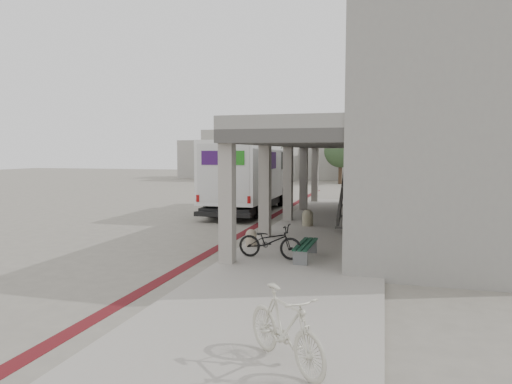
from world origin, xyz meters
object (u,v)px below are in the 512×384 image
(utility_cabinet, at_px, (355,210))
(bicycle_black, at_px, (270,241))
(fedex_truck, at_px, (248,175))
(bicycle_cream, at_px, (285,328))
(bench, at_px, (306,248))

(utility_cabinet, distance_m, bicycle_black, 7.07)
(fedex_truck, xyz_separation_m, utility_cabinet, (5.64, -3.48, -1.24))
(utility_cabinet, bearing_deg, bicycle_black, -106.36)
(bicycle_cream, bearing_deg, bench, 50.92)
(bench, height_order, bicycle_black, bicycle_black)
(fedex_truck, xyz_separation_m, bench, (4.70, -10.06, -1.50))
(fedex_truck, height_order, utility_cabinet, fedex_truck)
(bench, xyz_separation_m, bicycle_black, (-0.97, -0.23, 0.17))
(fedex_truck, xyz_separation_m, bicycle_cream, (5.49, -16.52, -1.27))
(bicycle_cream, bearing_deg, fedex_truck, 62.27)
(fedex_truck, relative_size, utility_cabinet, 7.45)
(bicycle_cream, bearing_deg, utility_cabinet, 43.25)
(utility_cabinet, xyz_separation_m, bicycle_black, (-1.91, -6.81, -0.09))
(fedex_truck, height_order, bench, fedex_truck)
(bench, relative_size, bicycle_cream, 1.02)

